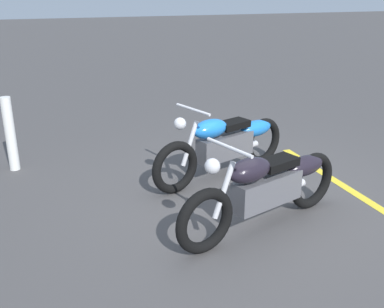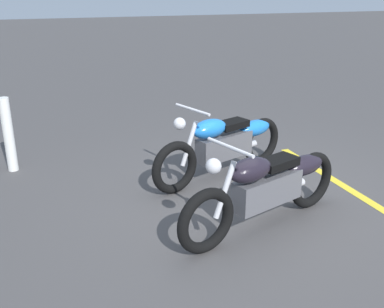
# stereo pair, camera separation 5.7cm
# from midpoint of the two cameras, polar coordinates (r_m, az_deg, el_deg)

# --- Properties ---
(ground_plane) EXTENTS (60.00, 60.00, 0.00)m
(ground_plane) POSITION_cam_midpoint_polar(r_m,az_deg,el_deg) (5.68, 7.04, -5.31)
(ground_plane) COLOR #474444
(motorcycle_bright_foreground) EXTENTS (2.11, 0.95, 1.04)m
(motorcycle_bright_foreground) POSITION_cam_midpoint_polar(r_m,az_deg,el_deg) (6.09, 3.80, 1.35)
(motorcycle_bright_foreground) COLOR black
(motorcycle_bright_foreground) RESTS_ON ground
(motorcycle_dark_foreground) EXTENTS (2.14, 0.91, 1.04)m
(motorcycle_dark_foreground) POSITION_cam_midpoint_polar(r_m,az_deg,el_deg) (4.88, 9.08, -3.96)
(motorcycle_dark_foreground) COLOR black
(motorcycle_dark_foreground) RESTS_ON ground
(bollard_post) EXTENTS (0.14, 0.14, 1.03)m
(bollard_post) POSITION_cam_midpoint_polar(r_m,az_deg,el_deg) (6.73, -22.06, 2.22)
(bollard_post) COLOR white
(bollard_post) RESTS_ON ground
(parking_stripe_near) EXTENTS (0.27, 3.20, 0.01)m
(parking_stripe_near) POSITION_cam_midpoint_polar(r_m,az_deg,el_deg) (6.13, 18.91, -4.30)
(parking_stripe_near) COLOR yellow
(parking_stripe_near) RESTS_ON ground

